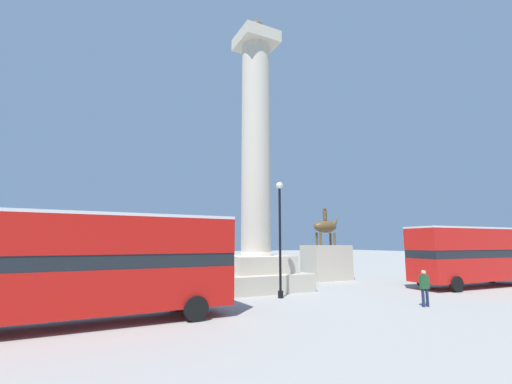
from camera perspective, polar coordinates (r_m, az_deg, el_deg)
ground_plane at (r=24.11m, az=0.00°, el=-15.87°), size 200.00×200.00×0.00m
monument_column at (r=24.18m, az=0.00°, el=0.12°), size 5.77×5.77×19.85m
bus_a at (r=14.96m, az=-26.12°, el=-10.52°), size 11.29×2.90×4.25m
bus_b at (r=29.54m, az=32.46°, el=-8.68°), size 10.73×3.44×4.20m
equestrian_statue at (r=30.49m, az=11.63°, el=-10.83°), size 3.78×2.80×6.20m
street_lamp at (r=20.13m, az=4.02°, el=-6.99°), size 0.40×0.40×6.70m
pedestrian_near_lamp at (r=19.40m, az=26.26°, el=-13.85°), size 0.49×0.26×1.77m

